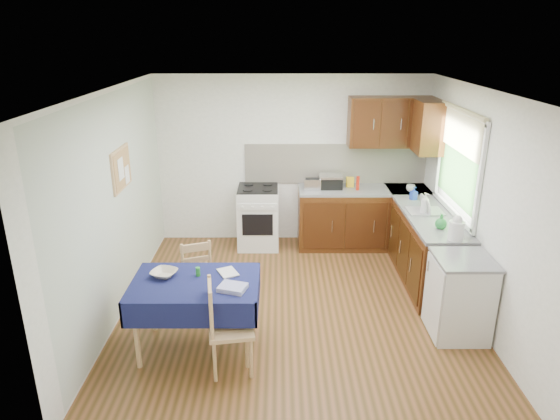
{
  "coord_description": "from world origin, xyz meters",
  "views": [
    {
      "loc": [
        -0.2,
        -5.15,
        3.05
      ],
      "look_at": [
        -0.18,
        0.06,
        1.19
      ],
      "focal_mm": 32.0,
      "sensor_mm": 36.0,
      "label": 1
    }
  ],
  "objects_px": {
    "dining_table": "(196,291)",
    "dish_rack": "(425,210)",
    "kettle": "(456,229)",
    "chair_far": "(195,271)",
    "chair_near": "(226,324)",
    "sandwich_press": "(330,181)",
    "toaster": "(312,184)"
  },
  "relations": [
    {
      "from": "dining_table",
      "to": "dish_rack",
      "type": "xyz_separation_m",
      "value": [
        2.68,
        1.58,
        0.27
      ]
    },
    {
      "from": "kettle",
      "to": "dining_table",
      "type": "bearing_deg",
      "value": -165.88
    },
    {
      "from": "chair_far",
      "to": "dish_rack",
      "type": "distance_m",
      "value": 2.96
    },
    {
      "from": "dining_table",
      "to": "chair_far",
      "type": "distance_m",
      "value": 0.87
    },
    {
      "from": "dining_table",
      "to": "dish_rack",
      "type": "distance_m",
      "value": 3.12
    },
    {
      "from": "chair_near",
      "to": "chair_far",
      "type": "bearing_deg",
      "value": 12.7
    },
    {
      "from": "dining_table",
      "to": "kettle",
      "type": "relative_size",
      "value": 4.37
    },
    {
      "from": "dish_rack",
      "to": "kettle",
      "type": "bearing_deg",
      "value": -64.49
    },
    {
      "from": "chair_far",
      "to": "sandwich_press",
      "type": "bearing_deg",
      "value": -153.91
    },
    {
      "from": "chair_near",
      "to": "kettle",
      "type": "bearing_deg",
      "value": -75.76
    },
    {
      "from": "dish_rack",
      "to": "chair_near",
      "type": "bearing_deg",
      "value": -120.62
    },
    {
      "from": "chair_far",
      "to": "kettle",
      "type": "height_order",
      "value": "kettle"
    },
    {
      "from": "chair_near",
      "to": "kettle",
      "type": "xyz_separation_m",
      "value": [
        2.44,
        1.05,
        0.53
      ]
    },
    {
      "from": "chair_far",
      "to": "dish_rack",
      "type": "xyz_separation_m",
      "value": [
        2.82,
        0.75,
        0.47
      ]
    },
    {
      "from": "dish_rack",
      "to": "kettle",
      "type": "distance_m",
      "value": 0.9
    },
    {
      "from": "sandwich_press",
      "to": "dish_rack",
      "type": "bearing_deg",
      "value": -24.26
    },
    {
      "from": "chair_near",
      "to": "dish_rack",
      "type": "height_order",
      "value": "dish_rack"
    },
    {
      "from": "kettle",
      "to": "sandwich_press",
      "type": "bearing_deg",
      "value": 121.36
    },
    {
      "from": "chair_far",
      "to": "kettle",
      "type": "relative_size",
      "value": 3.01
    },
    {
      "from": "chair_far",
      "to": "dish_rack",
      "type": "bearing_deg",
      "value": 174.6
    },
    {
      "from": "dining_table",
      "to": "dish_rack",
      "type": "height_order",
      "value": "dish_rack"
    },
    {
      "from": "toaster",
      "to": "sandwich_press",
      "type": "xyz_separation_m",
      "value": [
        0.27,
        0.11,
        0.01
      ]
    },
    {
      "from": "toaster",
      "to": "sandwich_press",
      "type": "bearing_deg",
      "value": 30.91
    },
    {
      "from": "kettle",
      "to": "toaster",
      "type": "bearing_deg",
      "value": 128.41
    },
    {
      "from": "toaster",
      "to": "chair_near",
      "type": "bearing_deg",
      "value": -99.61
    },
    {
      "from": "dining_table",
      "to": "kettle",
      "type": "distance_m",
      "value": 2.87
    },
    {
      "from": "dining_table",
      "to": "toaster",
      "type": "relative_size",
      "value": 5.25
    },
    {
      "from": "chair_near",
      "to": "dish_rack",
      "type": "bearing_deg",
      "value": -59.54
    },
    {
      "from": "chair_far",
      "to": "kettle",
      "type": "distance_m",
      "value": 2.97
    },
    {
      "from": "dining_table",
      "to": "toaster",
      "type": "xyz_separation_m",
      "value": [
        1.31,
        2.53,
        0.33
      ]
    },
    {
      "from": "sandwich_press",
      "to": "dish_rack",
      "type": "distance_m",
      "value": 1.53
    },
    {
      "from": "sandwich_press",
      "to": "kettle",
      "type": "distance_m",
      "value": 2.28
    }
  ]
}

